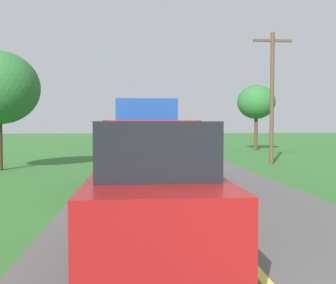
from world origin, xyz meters
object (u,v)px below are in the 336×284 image
at_px(banana_truck_near, 148,140).
at_px(following_car, 154,187).
at_px(banana_truck_far, 145,133).
at_px(roadside_tree_near_left, 256,102).
at_px(utility_pole_roadside, 272,93).

distance_m(banana_truck_near, following_car, 7.22).
xyz_separation_m(banana_truck_far, roadside_tree_near_left, (9.08, 3.26, 2.40)).
bearing_deg(banana_truck_far, following_car, -91.19).
distance_m(banana_truck_far, utility_pole_roadside, 10.30).
distance_m(utility_pole_roadside, following_car, 14.82).
distance_m(banana_truck_near, roadside_tree_near_left, 19.61).
height_order(banana_truck_near, following_car, banana_truck_near).
bearing_deg(following_car, banana_truck_far, 88.81).
bearing_deg(roadside_tree_near_left, banana_truck_far, -160.23).
height_order(banana_truck_near, utility_pole_roadside, utility_pole_roadside).
bearing_deg(banana_truck_far, utility_pole_roadside, -52.31).
height_order(banana_truck_far, roadside_tree_near_left, roadside_tree_near_left).
bearing_deg(utility_pole_roadside, roadside_tree_near_left, 75.47).
xyz_separation_m(banana_truck_near, utility_pole_roadside, (6.44, 5.82, 2.11)).
distance_m(roadside_tree_near_left, following_car, 26.22).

